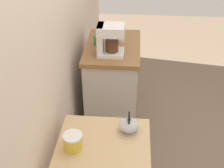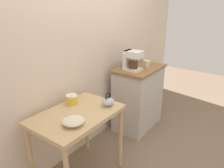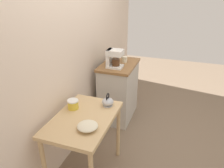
# 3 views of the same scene
# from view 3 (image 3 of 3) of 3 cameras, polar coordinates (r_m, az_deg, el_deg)

# --- Properties ---
(ground_plane) EXTENTS (8.00, 8.00, 0.00)m
(ground_plane) POSITION_cam_3_polar(r_m,az_deg,el_deg) (3.09, -0.81, -14.87)
(ground_plane) COLOR #7A6651
(back_wall) EXTENTS (4.40, 0.10, 2.80)m
(back_wall) POSITION_cam_3_polar(r_m,az_deg,el_deg) (2.72, -9.34, 12.29)
(back_wall) COLOR beige
(back_wall) RESTS_ON ground_plane
(wooden_table) EXTENTS (0.86, 0.58, 0.76)m
(wooden_table) POSITION_cam_3_polar(r_m,az_deg,el_deg) (2.26, -7.47, -10.96)
(wooden_table) COLOR tan
(wooden_table) RESTS_ON ground_plane
(kitchen_counter) EXTENTS (0.75, 0.49, 0.91)m
(kitchen_counter) POSITION_cam_3_polar(r_m,az_deg,el_deg) (3.38, 1.76, -1.84)
(kitchen_counter) COLOR #BCB7AD
(kitchen_counter) RESTS_ON ground_plane
(bowl_stoneware) EXTENTS (0.19, 0.19, 0.06)m
(bowl_stoneware) POSITION_cam_3_polar(r_m,az_deg,el_deg) (2.01, -6.56, -11.12)
(bowl_stoneware) COLOR beige
(bowl_stoneware) RESTS_ON wooden_table
(teakettle) EXTENTS (0.16, 0.13, 0.15)m
(teakettle) POSITION_cam_3_polar(r_m,az_deg,el_deg) (2.36, -1.15, -4.73)
(teakettle) COLOR #B2B5BA
(teakettle) RESTS_ON wooden_table
(canister_enamel) EXTENTS (0.12, 0.12, 0.10)m
(canister_enamel) POSITION_cam_3_polar(r_m,az_deg,el_deg) (2.34, -10.37, -5.36)
(canister_enamel) COLOR gold
(canister_enamel) RESTS_ON wooden_table
(coffee_maker) EXTENTS (0.18, 0.22, 0.26)m
(coffee_maker) POSITION_cam_3_polar(r_m,az_deg,el_deg) (3.01, 0.43, 7.02)
(coffee_maker) COLOR white
(coffee_maker) RESTS_ON kitchen_counter
(mug_small_cream) EXTENTS (0.09, 0.08, 0.09)m
(mug_small_cream) POSITION_cam_3_polar(r_m,az_deg,el_deg) (3.26, 3.42, 6.60)
(mug_small_cream) COLOR beige
(mug_small_cream) RESTS_ON kitchen_counter
(mug_tall_green) EXTENTS (0.08, 0.07, 0.09)m
(mug_tall_green) POSITION_cam_3_polar(r_m,az_deg,el_deg) (3.24, -0.39, 6.55)
(mug_tall_green) COLOR #338C4C
(mug_tall_green) RESTS_ON kitchen_counter
(table_clock) EXTENTS (0.11, 0.05, 0.12)m
(table_clock) POSITION_cam_3_polar(r_m,az_deg,el_deg) (3.46, 1.63, 7.89)
(table_clock) COLOR #B2B5BA
(table_clock) RESTS_ON kitchen_counter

